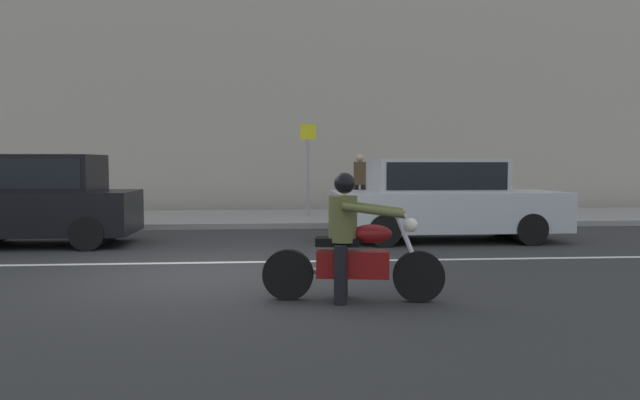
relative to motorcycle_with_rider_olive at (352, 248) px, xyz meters
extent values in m
plane|color=#2B2B2B|center=(-1.84, 1.96, -0.63)|extent=(80.00, 80.00, 0.00)
cube|color=gray|center=(-1.84, 9.96, -0.56)|extent=(40.00, 4.40, 0.14)
cube|color=#A89E8E|center=(-1.84, 13.36, 5.79)|extent=(40.00, 1.40, 12.83)
cube|color=silver|center=(-2.65, 2.86, -0.63)|extent=(18.00, 0.14, 0.01)
cylinder|color=black|center=(0.78, -0.12, -0.33)|extent=(0.62, 0.21, 0.61)
cylinder|color=black|center=(-0.76, 0.12, -0.33)|extent=(0.62, 0.21, 0.61)
cylinder|color=silver|center=(0.66, -0.10, 0.05)|extent=(0.37, 0.11, 0.81)
cube|color=maroon|center=(0.01, 0.00, -0.19)|extent=(0.89, 0.41, 0.32)
ellipsoid|color=maroon|center=(0.23, -0.04, 0.18)|extent=(0.51, 0.31, 0.22)
cube|color=black|center=(-0.17, 0.02, 0.08)|extent=(0.55, 0.32, 0.10)
cylinder|color=silver|center=(0.60, -0.09, 0.42)|extent=(0.15, 0.70, 0.04)
sphere|color=silver|center=(0.68, -0.11, 0.28)|extent=(0.17, 0.17, 0.17)
cylinder|color=silver|center=(-0.26, 0.20, -0.31)|extent=(0.70, 0.18, 0.07)
cylinder|color=black|center=(-0.16, -0.18, -0.29)|extent=(0.17, 0.17, 0.69)
cylinder|color=black|center=(-0.10, 0.22, -0.29)|extent=(0.17, 0.17, 0.69)
cylinder|color=brown|center=(-0.11, 0.02, 0.35)|extent=(0.39, 0.39, 0.54)
cylinder|color=brown|center=(0.21, -0.26, 0.47)|extent=(0.73, 0.20, 0.18)
cylinder|color=brown|center=(0.28, 0.18, 0.47)|extent=(0.73, 0.20, 0.18)
sphere|color=tan|center=(-0.09, 0.01, 0.74)|extent=(0.20, 0.20, 0.20)
sphere|color=black|center=(-0.09, 0.01, 0.77)|extent=(0.25, 0.25, 0.25)
cube|color=#B2B5BA|center=(2.71, 5.23, 0.01)|extent=(4.76, 1.76, 0.80)
cube|color=#B2B5BA|center=(2.47, 5.23, 0.75)|extent=(2.62, 1.62, 0.68)
cube|color=black|center=(2.47, 5.23, 0.75)|extent=(2.41, 1.65, 0.54)
cylinder|color=black|center=(4.18, 5.23, -0.31)|extent=(0.64, 1.82, 0.64)
cylinder|color=black|center=(1.23, 5.23, -0.31)|extent=(0.64, 1.82, 0.64)
cube|color=black|center=(-5.52, 5.17, 0.03)|extent=(3.67, 1.70, 0.84)
cube|color=black|center=(-5.52, 5.17, 0.81)|extent=(2.27, 1.56, 0.72)
cube|color=black|center=(-5.52, 5.17, 0.81)|extent=(2.09, 1.59, 0.58)
cylinder|color=black|center=(-4.38, 5.17, -0.31)|extent=(0.64, 1.76, 0.64)
cylinder|color=gray|center=(0.07, 9.87, 0.82)|extent=(0.08, 0.08, 2.62)
cube|color=yellow|center=(0.07, 9.84, 1.88)|extent=(0.44, 0.03, 0.44)
cylinder|color=black|center=(1.38, 9.38, -0.04)|extent=(0.14, 0.14, 0.89)
cylinder|color=black|center=(1.58, 9.38, -0.04)|extent=(0.14, 0.14, 0.89)
cylinder|color=#4C3823|center=(1.48, 9.38, 0.72)|extent=(0.34, 0.34, 0.63)
sphere|color=tan|center=(1.48, 9.38, 1.14)|extent=(0.21, 0.21, 0.21)
camera|label=1|loc=(-0.94, -6.94, 1.01)|focal=33.42mm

